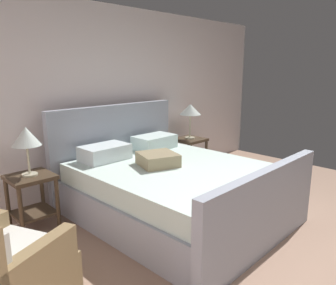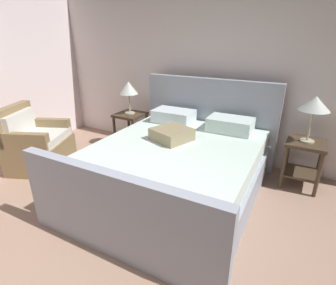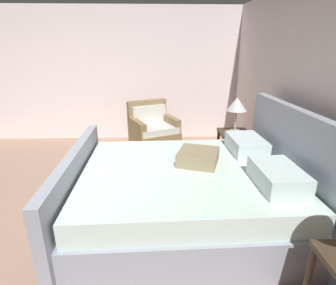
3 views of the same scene
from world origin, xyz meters
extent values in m
cube|color=#A07E68|center=(0.00, 0.00, -0.01)|extent=(6.12, 5.73, 0.02)
cube|color=silver|center=(0.00, 2.93, 1.26)|extent=(6.24, 0.12, 2.52)
cube|color=#999FAF|center=(-0.18, 1.56, 0.20)|extent=(1.88, 2.15, 0.40)
cube|color=#999FAF|center=(-0.21, 2.67, 0.61)|extent=(1.95, 0.15, 1.23)
cube|color=#999FAF|center=(-0.15, 0.46, 0.41)|extent=(1.95, 0.15, 0.82)
cube|color=silver|center=(-0.18, 1.56, 0.51)|extent=(1.80, 2.09, 0.22)
cube|color=silver|center=(-0.61, 2.33, 0.71)|extent=(0.57, 0.37, 0.18)
cube|color=silver|center=(0.21, 2.35, 0.71)|extent=(0.57, 0.37, 0.18)
cube|color=#91815E|center=(-0.31, 1.72, 0.69)|extent=(0.51, 0.51, 0.14)
cube|color=#423222|center=(1.11, 2.50, 0.58)|extent=(0.44, 0.44, 0.04)
cube|color=#423222|center=(1.11, 2.50, 0.18)|extent=(0.40, 0.40, 0.02)
cylinder|color=#423222|center=(0.92, 2.31, 0.28)|extent=(0.04, 0.04, 0.56)
cylinder|color=#423222|center=(1.30, 2.31, 0.28)|extent=(0.04, 0.04, 0.56)
cylinder|color=#423222|center=(0.92, 2.69, 0.28)|extent=(0.04, 0.04, 0.56)
cylinder|color=#423222|center=(1.30, 2.69, 0.28)|extent=(0.04, 0.04, 0.56)
cylinder|color=#B7B293|center=(1.11, 2.50, 0.61)|extent=(0.16, 0.16, 0.02)
cylinder|color=#B7B293|center=(1.11, 2.50, 0.80)|extent=(0.02, 0.02, 0.36)
cone|color=silver|center=(1.11, 2.50, 1.07)|extent=(0.34, 0.34, 0.17)
cube|color=#423222|center=(-1.47, 2.43, 0.58)|extent=(0.44, 0.44, 0.04)
cube|color=#423222|center=(-1.47, 2.43, 0.18)|extent=(0.40, 0.40, 0.02)
cylinder|color=#423222|center=(-1.66, 2.24, 0.28)|extent=(0.04, 0.04, 0.56)
cylinder|color=#423222|center=(-1.28, 2.24, 0.28)|extent=(0.04, 0.04, 0.56)
cylinder|color=#423222|center=(-1.66, 2.62, 0.28)|extent=(0.04, 0.04, 0.56)
cylinder|color=#423222|center=(-1.28, 2.62, 0.28)|extent=(0.04, 0.04, 0.56)
cylinder|color=#B7B293|center=(-1.47, 2.43, 0.61)|extent=(0.16, 0.16, 0.02)
cylinder|color=#B7B293|center=(-1.47, 2.43, 0.77)|extent=(0.02, 0.02, 0.30)
cone|color=silver|center=(-1.47, 2.43, 1.02)|extent=(0.29, 0.29, 0.20)
cube|color=silver|center=(-2.16, 1.22, 0.47)|extent=(0.88, 0.88, 0.10)
cube|color=olive|center=(-2.03, 0.94, 0.53)|extent=(0.63, 0.36, 0.22)
camera|label=1|loc=(-2.69, -0.88, 1.69)|focal=34.55mm
camera|label=2|loc=(1.09, -0.85, 1.78)|focal=28.03mm
camera|label=3|loc=(2.28, 1.31, 1.78)|focal=28.40mm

